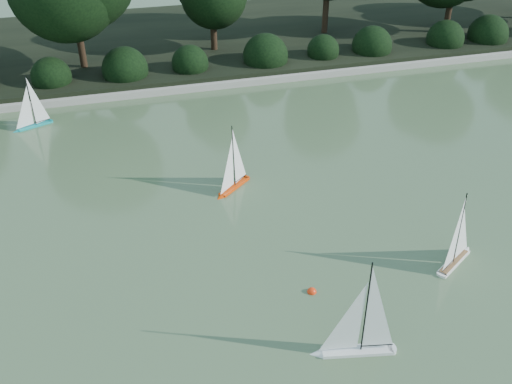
% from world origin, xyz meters
% --- Properties ---
extents(ground, '(80.00, 80.00, 0.00)m').
position_xyz_m(ground, '(0.00, 0.00, 0.00)').
color(ground, '#3A5130').
rests_on(ground, ground).
extents(pond_coping, '(40.00, 0.35, 0.18)m').
position_xyz_m(pond_coping, '(0.00, 9.00, 0.09)').
color(pond_coping, gray).
rests_on(pond_coping, ground).
extents(far_bank, '(40.00, 8.00, 0.30)m').
position_xyz_m(far_bank, '(0.00, 13.00, 0.15)').
color(far_bank, black).
rests_on(far_bank, ground).
extents(shrub_hedge, '(29.10, 1.10, 1.10)m').
position_xyz_m(shrub_hedge, '(0.00, 9.90, 0.45)').
color(shrub_hedge, black).
rests_on(shrub_hedge, ground).
extents(sailboat_white_a, '(1.24, 0.43, 1.69)m').
position_xyz_m(sailboat_white_a, '(0.24, -0.96, 0.27)').
color(sailboat_white_a, white).
rests_on(sailboat_white_a, ground).
extents(sailboat_white_b, '(1.00, 0.70, 1.50)m').
position_xyz_m(sailboat_white_b, '(2.78, 0.40, 0.23)').
color(sailboat_white_b, white).
rests_on(sailboat_white_b, ground).
extents(sailboat_orange, '(0.89, 0.78, 1.44)m').
position_xyz_m(sailboat_orange, '(-0.33, 3.66, 0.23)').
color(sailboat_orange, '#EB3C04').
rests_on(sailboat_orange, ground).
extents(sailboat_teal, '(0.98, 0.53, 1.39)m').
position_xyz_m(sailboat_teal, '(-4.39, 7.76, 0.22)').
color(sailboat_teal, teal).
rests_on(sailboat_teal, ground).
extents(race_buoy, '(0.15, 0.15, 0.15)m').
position_xyz_m(race_buoy, '(0.15, 0.34, 0.00)').
color(race_buoy, '#F9320D').
rests_on(race_buoy, ground).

